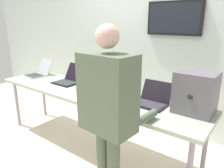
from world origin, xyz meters
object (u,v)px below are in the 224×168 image
Objects in this scene: equipment_box at (196,92)px; laptop_station_1 at (70,79)px; laptop_station_3 at (152,99)px; laptop_station_2 at (104,87)px; person at (108,107)px; workbench at (90,96)px; laptop_station_0 at (39,72)px.

equipment_box is 1.00× the size of laptop_station_1.
laptop_station_1 reaches higher than laptop_station_3.
laptop_station_2 is 0.23× the size of person.
laptop_station_3 is at bearing 6.49° from workbench.
workbench is 1.27m from equipment_box.
laptop_station_1 reaches higher than workbench.
laptop_station_0 is 1.35m from laptop_station_2.
laptop_station_0 is 0.70m from laptop_station_1.
equipment_box is 0.90m from person.
laptop_station_2 reaches higher than workbench.
person is at bearing -29.96° from laptop_station_1.
laptop_station_1 reaches higher than laptop_station_2.
laptop_station_1 is 1.07× the size of laptop_station_2.
laptop_station_1 is 1.33m from laptop_station_3.
laptop_station_0 is 1.02× the size of laptop_station_1.
laptop_station_0 is (-2.45, -0.05, -0.14)m from equipment_box.
workbench is 7.30× the size of laptop_station_1.
equipment_box is at bearing 8.99° from laptop_station_3.
workbench is 7.18× the size of laptop_station_0.
laptop_station_3 is (-0.42, -0.07, -0.15)m from equipment_box.
laptop_station_1 is (-1.75, -0.03, -0.14)m from equipment_box.
laptop_station_0 reaches higher than laptop_station_3.
laptop_station_1 is at bearing 179.30° from laptop_station_2.
person is at bearing -92.15° from laptop_station_3.
laptop_station_1 is (-0.52, 0.13, 0.11)m from workbench.
person reaches higher than equipment_box.
laptop_station_0 is at bearing -178.77° from equipment_box.
laptop_station_1 is at bearing 178.34° from laptop_station_3.
equipment_box is 1.18× the size of laptop_station_3.
workbench is 8.63× the size of laptop_station_3.
equipment_box is 0.45m from laptop_station_3.
person is (2.01, -0.73, 0.14)m from laptop_station_0.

